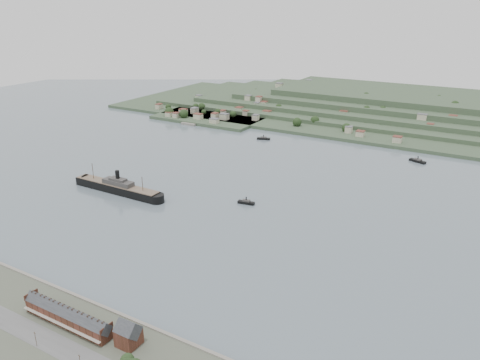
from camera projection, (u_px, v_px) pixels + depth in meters
The scene contains 9 objects.
ground at pixel (247, 212), 370.33m from camera, with size 1400.00×1400.00×0.00m, color slate.
near_shore at pixel (52, 355), 219.16m from camera, with size 220.00×80.00×2.60m.
terrace_row at pixel (67, 316), 236.90m from camera, with size 55.60×9.80×11.07m.
gabled_building at pixel (128, 334), 222.06m from camera, with size 10.40×10.18×14.09m.
far_peninsula at pixel (398, 109), 670.41m from camera, with size 760.00×309.00×30.00m.
steamship at pixel (115, 187), 408.46m from camera, with size 101.21×12.14×24.31m.
tugboat at pixel (246, 202), 384.36m from camera, with size 14.48×5.97×6.33m.
ferry_west at pixel (264, 138), 563.99m from camera, with size 16.45×9.10×5.95m.
ferry_east at pixel (418, 161), 484.40m from camera, with size 17.97×10.77×6.52m.
Camera 1 is at (164.54, -293.99, 155.92)m, focal length 35.00 mm.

